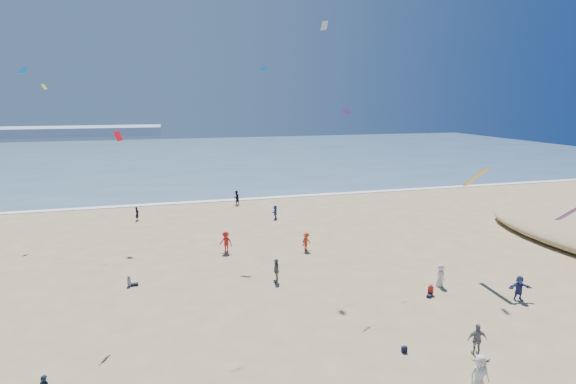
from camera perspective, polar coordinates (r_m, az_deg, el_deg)
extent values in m
cube|color=#476B84|center=(109.58, -13.25, 4.43)|extent=(220.00, 100.00, 0.06)
cube|color=white|center=(60.31, -11.24, -1.23)|extent=(220.00, 1.20, 0.08)
cube|color=#7A8EA8|center=(192.41, -32.52, 6.39)|extent=(110.00, 20.00, 3.20)
imported|color=black|center=(52.88, -18.61, -2.63)|extent=(0.59, 0.67, 1.54)
imported|color=silver|center=(23.84, 23.14, -20.53)|extent=(0.97, 0.68, 1.90)
imported|color=slate|center=(33.64, -1.49, -9.92)|extent=(0.59, 1.12, 1.82)
imported|color=#B53519|center=(40.34, 2.34, -6.32)|extent=(1.23, 1.10, 1.65)
imported|color=gray|center=(26.85, 22.90, -16.86)|extent=(1.10, 0.67, 1.74)
imported|color=#39479E|center=(50.91, -1.63, -2.55)|extent=(1.05, 1.48, 1.54)
imported|color=silver|center=(34.71, 18.78, -10.01)|extent=(0.55, 0.83, 1.66)
imported|color=navy|center=(34.52, 27.29, -10.79)|extent=(1.66, 0.82, 1.72)
imported|color=red|center=(40.22, -7.89, -6.30)|extent=(1.41, 1.27, 1.90)
imported|color=black|center=(57.88, -6.59, -0.73)|extent=(1.13, 1.10, 1.84)
cube|color=black|center=(26.20, 14.55, -18.78)|extent=(0.28, 0.18, 0.34)
cube|color=#1C83E6|center=(44.29, -3.09, 15.31)|extent=(0.63, 0.58, 0.41)
cube|color=silver|center=(38.04, 4.65, 20.32)|extent=(0.51, 0.63, 0.70)
cube|color=#D0E115|center=(50.63, -28.56, 11.66)|extent=(0.49, 0.60, 0.49)
cube|color=#642C9A|center=(31.16, 7.43, 10.05)|extent=(0.78, 0.67, 0.44)
cube|color=blue|center=(35.30, -30.64, 13.13)|extent=(0.61, 0.56, 0.40)
cube|color=red|center=(28.92, -20.74, 6.67)|extent=(0.46, 0.78, 0.59)
cube|color=#F9A21A|center=(36.59, 22.69, 1.72)|extent=(0.35, 2.64, 1.87)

